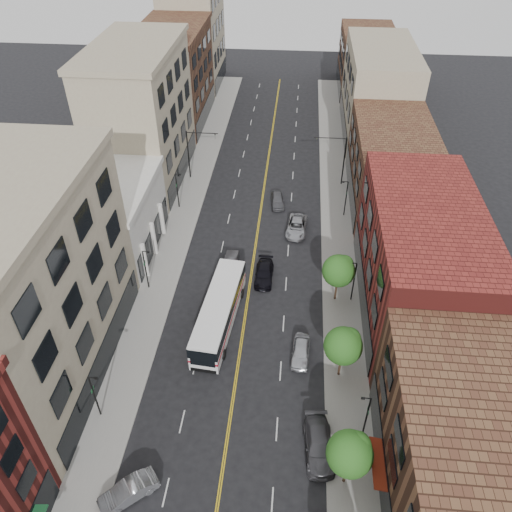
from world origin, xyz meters
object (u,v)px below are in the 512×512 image
(city_bus, at_px, (219,311))
(car_parked_mid, at_px, (319,445))
(car_parked_far, at_px, (301,351))
(car_lane_b, at_px, (297,226))
(car_lane_c, at_px, (277,200))
(car_lane_a, at_px, (264,273))
(car_angle_b, at_px, (128,492))
(car_lane_behind, at_px, (231,261))

(city_bus, distance_m, car_parked_mid, 16.33)
(car_parked_far, height_order, car_lane_b, car_lane_b)
(car_lane_c, bearing_deg, car_parked_mid, -88.99)
(car_lane_a, relative_size, car_lane_c, 1.14)
(car_lane_a, bearing_deg, car_lane_c, 88.04)
(car_lane_a, distance_m, car_lane_c, 15.27)
(car_angle_b, xyz_separation_m, car_parked_far, (12.40, 14.42, -0.01))
(city_bus, distance_m, car_parked_far, 9.02)
(car_lane_c, bearing_deg, city_bus, -108.82)
(car_parked_mid, distance_m, car_parked_far, 9.64)
(car_angle_b, relative_size, car_lane_b, 0.84)
(car_angle_b, distance_m, car_lane_b, 36.42)
(car_parked_mid, distance_m, car_lane_behind, 24.40)
(car_lane_c, bearing_deg, car_lane_b, -72.65)
(car_parked_mid, height_order, car_lane_b, car_parked_mid)
(city_bus, height_order, car_lane_behind, city_bus)
(car_parked_far, relative_size, car_lane_a, 0.88)
(car_lane_b, bearing_deg, car_angle_b, -103.64)
(car_parked_far, bearing_deg, car_lane_behind, 126.36)
(city_bus, distance_m, car_lane_c, 23.12)
(car_parked_far, height_order, car_lane_behind, car_parked_far)
(car_lane_behind, bearing_deg, car_parked_far, 121.95)
(car_lane_b, bearing_deg, car_lane_behind, -130.38)
(car_angle_b, relative_size, car_parked_mid, 0.82)
(car_lane_c, bearing_deg, car_lane_behind, -116.53)
(car_parked_mid, relative_size, car_parked_far, 1.28)
(city_bus, xyz_separation_m, car_angle_b, (-4.16, -17.90, -1.17))
(car_angle_b, distance_m, car_parked_mid, 14.84)
(car_lane_a, bearing_deg, car_parked_mid, -73.44)
(car_angle_b, relative_size, car_lane_a, 0.92)
(car_parked_mid, relative_size, car_lane_c, 1.28)
(car_parked_mid, xyz_separation_m, car_lane_b, (-2.52, 29.64, -0.05))
(city_bus, xyz_separation_m, car_lane_a, (3.94, 7.37, -1.20))
(car_angle_b, distance_m, car_lane_behind, 27.53)
(car_parked_mid, bearing_deg, car_parked_far, 93.98)
(car_lane_a, bearing_deg, car_angle_b, -107.37)
(car_angle_b, bearing_deg, car_parked_far, 100.15)
(city_bus, distance_m, car_lane_b, 18.23)
(car_parked_mid, bearing_deg, car_lane_c, 92.85)
(car_lane_behind, bearing_deg, car_lane_c, -110.08)
(car_lane_b, bearing_deg, car_lane_c, 119.48)
(car_parked_mid, xyz_separation_m, car_parked_far, (-1.60, 9.50, -0.06))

